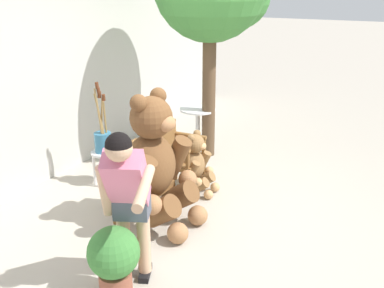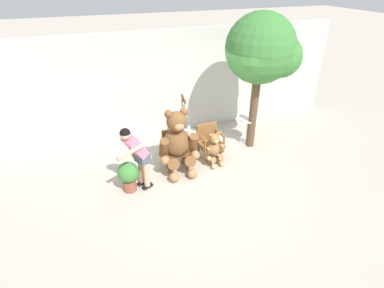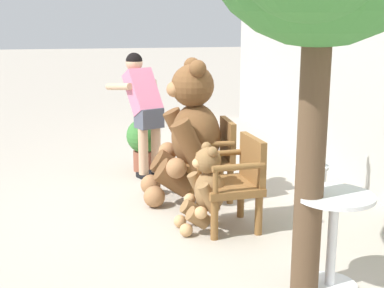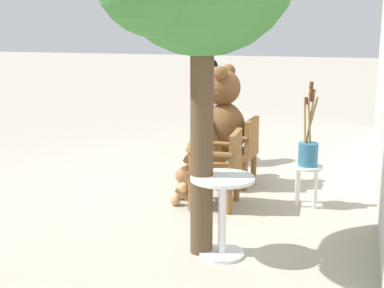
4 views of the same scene
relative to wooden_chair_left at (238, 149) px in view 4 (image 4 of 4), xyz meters
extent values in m
plane|color=#B2A899|center=(0.44, -0.63, -0.46)|extent=(60.00, 60.00, 0.00)
cube|color=brown|center=(0.00, -0.06, -0.06)|extent=(0.58, 0.54, 0.07)
cylinder|color=brown|center=(-0.24, -0.26, -0.28)|extent=(0.07, 0.07, 0.37)
cylinder|color=brown|center=(0.22, -0.28, -0.28)|extent=(0.07, 0.07, 0.37)
cylinder|color=brown|center=(-0.22, 0.16, -0.28)|extent=(0.07, 0.07, 0.37)
cylinder|color=brown|center=(0.24, 0.14, -0.28)|extent=(0.07, 0.07, 0.37)
cube|color=brown|center=(0.01, 0.17, 0.19)|extent=(0.52, 0.08, 0.42)
cylinder|color=brown|center=(-0.25, -0.05, 0.20)|extent=(0.07, 0.48, 0.06)
cylinder|color=brown|center=(-0.26, -0.26, 0.09)|extent=(0.05, 0.05, 0.22)
cylinder|color=brown|center=(0.25, -0.07, 0.20)|extent=(0.07, 0.48, 0.06)
cylinder|color=brown|center=(0.24, -0.28, 0.09)|extent=(0.05, 0.05, 0.22)
cube|color=brown|center=(0.88, -0.06, -0.06)|extent=(0.59, 0.55, 0.07)
cylinder|color=brown|center=(0.67, -0.29, -0.28)|extent=(0.07, 0.07, 0.37)
cylinder|color=brown|center=(1.13, -0.26, -0.28)|extent=(0.07, 0.07, 0.37)
cylinder|color=brown|center=(0.64, 0.13, -0.28)|extent=(0.07, 0.07, 0.37)
cylinder|color=brown|center=(1.10, 0.16, -0.28)|extent=(0.07, 0.07, 0.37)
cube|color=brown|center=(0.87, 0.17, 0.19)|extent=(0.52, 0.09, 0.42)
cylinder|color=brown|center=(0.63, -0.08, 0.20)|extent=(0.09, 0.48, 0.06)
cylinder|color=brown|center=(0.65, -0.29, 0.09)|extent=(0.05, 0.05, 0.22)
cylinder|color=brown|center=(1.13, -0.05, 0.20)|extent=(0.09, 0.48, 0.06)
cylinder|color=brown|center=(1.15, -0.26, 0.09)|extent=(0.05, 0.05, 0.22)
ellipsoid|color=brown|center=(0.00, -0.18, 0.23)|extent=(0.64, 0.55, 0.71)
sphere|color=brown|center=(0.00, -0.22, 0.77)|extent=(0.45, 0.45, 0.45)
ellipsoid|color=#A47148|center=(-0.01, -0.41, 0.74)|extent=(0.22, 0.17, 0.17)
sphere|color=black|center=(-0.01, -0.41, 0.75)|extent=(0.07, 0.07, 0.07)
sphere|color=brown|center=(-0.17, -0.19, 0.97)|extent=(0.18, 0.18, 0.18)
sphere|color=brown|center=(0.17, -0.20, 0.97)|extent=(0.18, 0.18, 0.18)
cylinder|color=brown|center=(-0.34, -0.29, 0.23)|extent=(0.22, 0.40, 0.54)
sphere|color=#A47148|center=(-0.36, -0.43, -0.01)|extent=(0.21, 0.21, 0.21)
cylinder|color=brown|center=(0.33, -0.31, 0.23)|extent=(0.22, 0.40, 0.54)
sphere|color=#A47148|center=(0.34, -0.46, -0.01)|extent=(0.21, 0.21, 0.21)
cylinder|color=brown|center=(-0.20, -0.44, -0.16)|extent=(0.28, 0.45, 0.42)
sphere|color=#A47148|center=(-0.23, -0.65, -0.35)|extent=(0.23, 0.23, 0.23)
cylinder|color=brown|center=(0.18, -0.45, -0.16)|extent=(0.28, 0.45, 0.42)
sphere|color=#A47148|center=(0.19, -0.66, -0.35)|extent=(0.23, 0.23, 0.23)
ellipsoid|color=olive|center=(0.88, -0.24, -0.09)|extent=(0.35, 0.30, 0.38)
sphere|color=olive|center=(0.89, -0.26, 0.20)|extent=(0.24, 0.24, 0.24)
ellipsoid|color=tan|center=(0.89, -0.36, 0.18)|extent=(0.12, 0.10, 0.09)
sphere|color=black|center=(0.89, -0.36, 0.19)|extent=(0.04, 0.04, 0.04)
sphere|color=olive|center=(0.79, -0.25, 0.31)|extent=(0.10, 0.10, 0.10)
sphere|color=olive|center=(0.98, -0.24, 0.31)|extent=(0.10, 0.10, 0.10)
cylinder|color=olive|center=(0.71, -0.32, -0.09)|extent=(0.12, 0.22, 0.29)
sphere|color=tan|center=(0.71, -0.39, -0.22)|extent=(0.11, 0.11, 0.11)
cylinder|color=olive|center=(1.07, -0.29, -0.09)|extent=(0.12, 0.22, 0.29)
sphere|color=tan|center=(1.08, -0.37, -0.22)|extent=(0.11, 0.11, 0.11)
cylinder|color=olive|center=(0.79, -0.39, -0.30)|extent=(0.16, 0.25, 0.22)
sphere|color=tan|center=(0.79, -0.50, -0.40)|extent=(0.12, 0.12, 0.12)
cylinder|color=olive|center=(0.99, -0.38, -0.30)|extent=(0.16, 0.25, 0.22)
sphere|color=tan|center=(1.01, -0.49, -0.40)|extent=(0.12, 0.12, 0.12)
cube|color=black|center=(-0.91, -0.49, -0.43)|extent=(0.26, 0.18, 0.06)
cylinder|color=tan|center=(-0.91, -0.49, 0.01)|extent=(0.12, 0.12, 0.82)
cube|color=black|center=(-0.84, -0.65, -0.43)|extent=(0.26, 0.18, 0.06)
cylinder|color=tan|center=(-0.84, -0.65, 0.01)|extent=(0.12, 0.12, 0.82)
cube|color=#4C5160|center=(-0.88, -0.57, 0.29)|extent=(0.32, 0.36, 0.24)
cube|color=pink|center=(-1.00, -0.63, 0.59)|extent=(0.54, 0.48, 0.57)
sphere|color=tan|center=(-1.17, -0.70, 0.93)|extent=(0.21, 0.21, 0.21)
sphere|color=black|center=(-1.17, -0.70, 0.95)|extent=(0.21, 0.21, 0.21)
cylinder|color=tan|center=(-1.15, -0.90, 0.64)|extent=(0.55, 0.31, 0.14)
cylinder|color=tan|center=(-1.08, -0.45, 0.47)|extent=(0.23, 0.16, 0.50)
cylinder|color=white|center=(0.54, 0.92, -0.02)|extent=(0.34, 0.34, 0.03)
cylinder|color=white|center=(0.64, 1.01, -0.25)|extent=(0.04, 0.04, 0.43)
cylinder|color=white|center=(0.44, 1.01, -0.25)|extent=(0.04, 0.04, 0.43)
cylinder|color=white|center=(0.64, 0.82, -0.25)|extent=(0.04, 0.04, 0.43)
cylinder|color=white|center=(0.44, 0.82, -0.25)|extent=(0.04, 0.04, 0.43)
cylinder|color=teal|center=(0.54, 0.92, 0.13)|extent=(0.22, 0.22, 0.26)
cylinder|color=#997A47|center=(0.57, 0.87, 0.38)|extent=(0.09, 0.06, 0.61)
cylinder|color=#592D19|center=(0.57, 0.87, 0.73)|extent=(0.05, 0.05, 0.09)
cylinder|color=#997A47|center=(0.51, 0.91, 0.46)|extent=(0.03, 0.10, 0.77)
cylinder|color=#592D19|center=(0.51, 0.91, 0.89)|extent=(0.04, 0.05, 0.08)
cylinder|color=#997A47|center=(0.53, 0.92, 0.43)|extent=(0.03, 0.17, 0.69)
cylinder|color=#592D19|center=(0.53, 0.92, 0.82)|extent=(0.04, 0.06, 0.09)
cylinder|color=#997A47|center=(0.55, 0.92, 0.40)|extent=(0.06, 0.08, 0.65)
cylinder|color=#592D19|center=(0.55, 0.92, 0.76)|extent=(0.05, 0.05, 0.09)
cylinder|color=silver|center=(2.15, 0.35, 0.24)|extent=(0.56, 0.56, 0.03)
cylinder|color=silver|center=(2.15, 0.35, -0.12)|extent=(0.07, 0.07, 0.69)
cylinder|color=silver|center=(2.15, 0.35, -0.45)|extent=(0.40, 0.40, 0.03)
cylinder|color=brown|center=(2.13, 0.16, 0.58)|extent=(0.20, 0.20, 2.09)
cylinder|color=brown|center=(-1.20, -0.60, -0.33)|extent=(0.28, 0.28, 0.26)
sphere|color=#3D7F38|center=(-1.20, -0.60, 0.00)|extent=(0.44, 0.44, 0.44)
camera|label=1|loc=(-3.52, -2.58, 2.07)|focal=40.00mm
camera|label=2|loc=(-1.72, -5.78, 3.59)|focal=28.00mm
camera|label=3|loc=(5.43, -1.36, 1.47)|focal=50.00mm
camera|label=4|loc=(6.43, 1.46, 1.52)|focal=50.00mm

